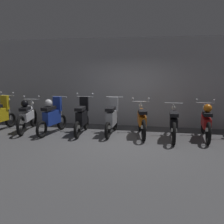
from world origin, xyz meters
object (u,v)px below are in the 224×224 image
(motorbike_slot_4, at_px, (112,118))
(motorbike_slot_6, at_px, (174,123))
(motorbike_slot_5, at_px, (142,120))
(motorbike_slot_3, at_px, (82,118))
(motorbike_slot_2, at_px, (52,116))
(motorbike_slot_1, at_px, (27,116))
(motorbike_slot_7, at_px, (206,122))

(motorbike_slot_4, bearing_deg, motorbike_slot_6, -5.86)
(motorbike_slot_5, bearing_deg, motorbike_slot_6, -12.57)
(motorbike_slot_6, bearing_deg, motorbike_slot_5, 167.43)
(motorbike_slot_3, bearing_deg, motorbike_slot_4, 5.83)
(motorbike_slot_2, xyz_separation_m, motorbike_slot_3, (0.95, 0.15, -0.04))
(motorbike_slot_3, distance_m, motorbike_slot_5, 1.92)
(motorbike_slot_1, xyz_separation_m, motorbike_slot_4, (2.89, 0.09, -0.00))
(motorbike_slot_3, bearing_deg, motorbike_slot_7, 1.64)
(motorbike_slot_5, bearing_deg, motorbike_slot_1, -178.38)
(motorbike_slot_1, bearing_deg, motorbike_slot_3, -0.24)
(motorbike_slot_4, bearing_deg, motorbike_slot_7, 0.23)
(motorbike_slot_6, xyz_separation_m, motorbike_slot_7, (0.96, 0.21, 0.04))
(motorbike_slot_2, relative_size, motorbike_slot_4, 0.99)
(motorbike_slot_2, bearing_deg, motorbike_slot_7, 3.11)
(motorbike_slot_3, height_order, motorbike_slot_5, motorbike_slot_3)
(motorbike_slot_1, height_order, motorbike_slot_3, motorbike_slot_3)
(motorbike_slot_7, bearing_deg, motorbike_slot_1, -178.99)
(motorbike_slot_3, xyz_separation_m, motorbike_slot_5, (1.92, 0.12, -0.04))
(motorbike_slot_3, relative_size, motorbike_slot_4, 1.00)
(motorbike_slot_2, xyz_separation_m, motorbike_slot_5, (2.87, 0.27, -0.07))
(motorbike_slot_1, distance_m, motorbike_slot_7, 5.77)
(motorbike_slot_1, relative_size, motorbike_slot_6, 0.99)
(motorbike_slot_5, xyz_separation_m, motorbike_slot_7, (1.93, -0.01, 0.04))
(motorbike_slot_3, height_order, motorbike_slot_4, motorbike_slot_3)
(motorbike_slot_6, bearing_deg, motorbike_slot_4, 174.14)
(motorbike_slot_3, bearing_deg, motorbike_slot_5, 3.47)
(motorbike_slot_1, height_order, motorbike_slot_7, same)
(motorbike_slot_7, bearing_deg, motorbike_slot_5, 179.81)
(motorbike_slot_5, height_order, motorbike_slot_6, motorbike_slot_5)
(motorbike_slot_4, xyz_separation_m, motorbike_slot_6, (1.92, -0.20, -0.03))
(motorbike_slot_2, xyz_separation_m, motorbike_slot_7, (4.80, 0.26, -0.04))
(motorbike_slot_2, distance_m, motorbike_slot_7, 4.81)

